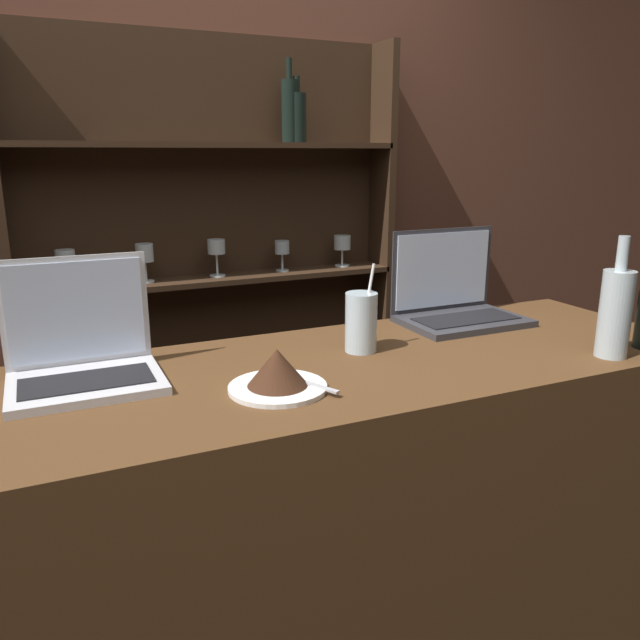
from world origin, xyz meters
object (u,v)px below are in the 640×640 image
(laptop_far, at_px, (455,301))
(water_glass, at_px, (361,322))
(laptop_near, at_px, (83,355))
(cake_plate, at_px, (278,373))
(wine_bottle_clear, at_px, (615,312))

(laptop_far, relative_size, water_glass, 1.60)
(laptop_near, bearing_deg, laptop_far, 4.58)
(laptop_near, xyz_separation_m, laptop_far, (1.01, 0.08, 0.00))
(water_glass, bearing_deg, cake_plate, -150.11)
(cake_plate, height_order, wine_bottle_clear, wine_bottle_clear)
(laptop_far, relative_size, wine_bottle_clear, 1.19)
(cake_plate, height_order, water_glass, water_glass)
(laptop_far, bearing_deg, cake_plate, -155.63)
(laptop_near, height_order, cake_plate, laptop_near)
(laptop_near, xyz_separation_m, cake_plate, (0.35, -0.22, -0.02))
(cake_plate, bearing_deg, laptop_near, 148.48)
(water_glass, relative_size, wine_bottle_clear, 0.75)
(water_glass, distance_m, wine_bottle_clear, 0.59)
(laptop_far, bearing_deg, water_glass, -159.97)
(laptop_near, distance_m, wine_bottle_clear, 1.20)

